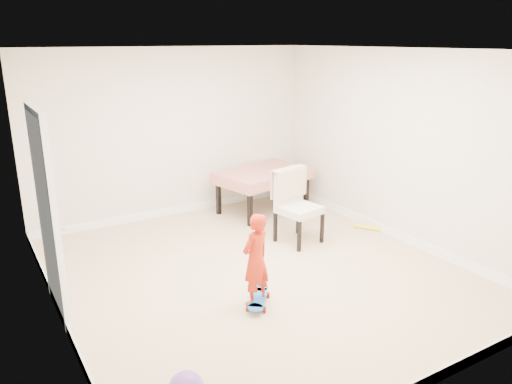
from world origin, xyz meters
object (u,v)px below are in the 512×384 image
dining_table (263,191)px  child (256,263)px  skateboard (258,300)px  dining_chair (299,207)px

dining_table → child: (-1.69, -2.56, 0.16)m
child → skateboard: bearing=-176.0°
skateboard → dining_chair: bearing=-10.1°
dining_table → skateboard: size_ratio=2.57×
dining_chair → dining_table: bearing=67.7°
dining_chair → skateboard: dining_chair is taller
dining_chair → child: dining_chair is taller
dining_table → child: 3.08m
dining_table → child: bearing=-135.7°
skateboard → child: child is taller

